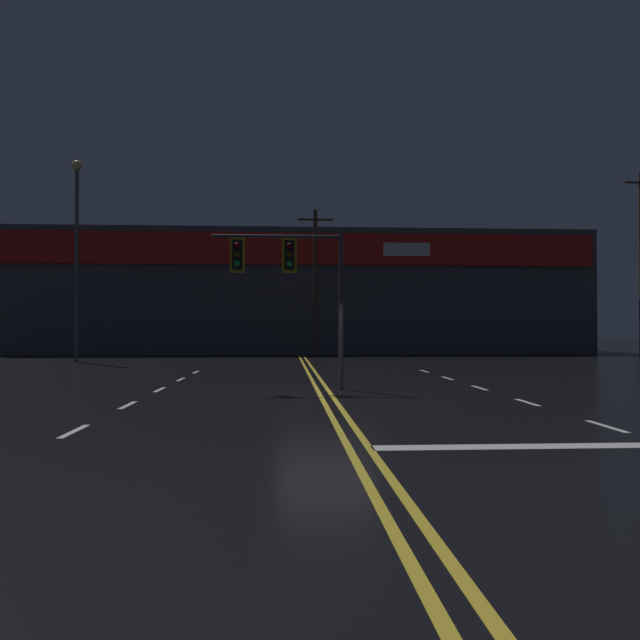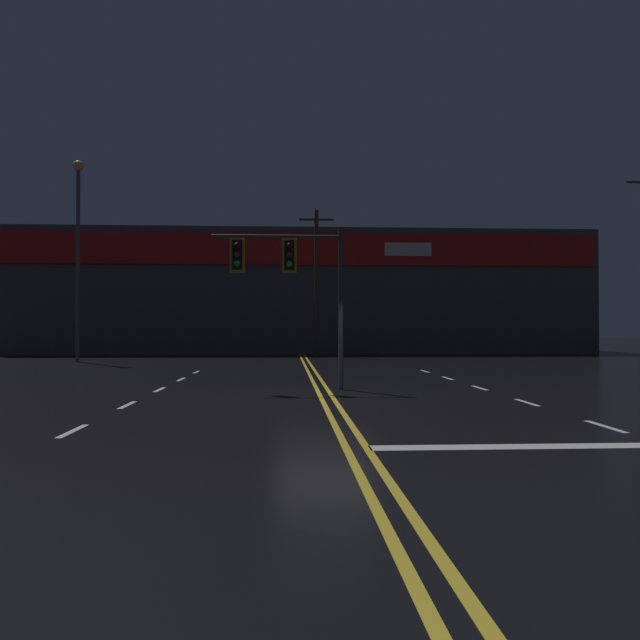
% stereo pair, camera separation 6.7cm
% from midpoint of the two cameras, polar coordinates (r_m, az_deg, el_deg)
% --- Properties ---
extents(ground_plane, '(200.00, 200.00, 0.00)m').
position_cam_midpoint_polar(ground_plane, '(16.27, 0.64, -6.92)').
color(ground_plane, black).
extents(road_markings, '(13.74, 60.00, 0.01)m').
position_cam_midpoint_polar(road_markings, '(15.09, 4.10, -7.38)').
color(road_markings, gold).
rests_on(road_markings, ground).
extents(traffic_signal_median, '(3.75, 0.36, 4.61)m').
position_cam_midpoint_polar(traffic_signal_median, '(17.80, -3.07, 4.82)').
color(traffic_signal_median, '#38383D').
rests_on(traffic_signal_median, ground).
extents(streetlight_near_right, '(0.56, 0.56, 10.58)m').
position_cam_midpoint_polar(streetlight_near_right, '(35.31, -21.21, 7.25)').
color(streetlight_near_right, '#59595E').
rests_on(streetlight_near_right, ground).
extents(building_backdrop, '(41.08, 10.23, 8.64)m').
position_cam_midpoint_polar(building_backdrop, '(46.97, -1.78, 2.36)').
color(building_backdrop, '#4C4C51').
rests_on(building_backdrop, ground).
extents(utility_pole_row, '(46.55, 0.26, 11.93)m').
position_cam_midpoint_polar(utility_pole_row, '(39.74, 1.82, 4.37)').
color(utility_pole_row, '#4C3828').
rests_on(utility_pole_row, ground).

